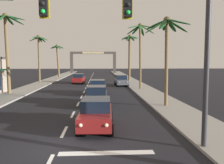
# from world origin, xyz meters

# --- Properties ---
(ground_plane) EXTENTS (220.00, 220.00, 0.00)m
(ground_plane) POSITION_xyz_m (0.00, 0.00, 0.00)
(ground_plane) COLOR black
(sidewalk_right) EXTENTS (3.20, 110.00, 0.14)m
(sidewalk_right) POSITION_xyz_m (7.80, 20.00, 0.07)
(sidewalk_right) COLOR gray
(sidewalk_right) RESTS_ON ground
(sidewalk_left) EXTENTS (3.20, 110.00, 0.14)m
(sidewalk_left) POSITION_xyz_m (-7.80, 20.00, 0.07)
(sidewalk_left) COLOR gray
(sidewalk_left) RESTS_ON ground
(lane_markings) EXTENTS (4.28, 87.89, 0.01)m
(lane_markings) POSITION_xyz_m (0.44, 19.83, 0.00)
(lane_markings) COLOR silver
(lane_markings) RESTS_ON ground
(traffic_signal_mast) EXTENTS (10.24, 0.41, 7.40)m
(traffic_signal_mast) POSITION_xyz_m (3.29, -0.41, 5.29)
(traffic_signal_mast) COLOR #2D2D33
(traffic_signal_mast) RESTS_ON ground
(sedan_lead_at_stop_bar) EXTENTS (2.09, 4.50, 1.68)m
(sedan_lead_at_stop_bar) POSITION_xyz_m (1.72, 3.11, 0.85)
(sedan_lead_at_stop_bar) COLOR maroon
(sedan_lead_at_stop_bar) RESTS_ON ground
(sedan_third_in_queue) EXTENTS (2.11, 4.51, 1.68)m
(sedan_third_in_queue) POSITION_xyz_m (1.67, 9.85, 0.85)
(sedan_third_in_queue) COLOR black
(sedan_third_in_queue) RESTS_ON ground
(sedan_fifth_in_queue) EXTENTS (1.98, 4.46, 1.68)m
(sedan_fifth_in_queue) POSITION_xyz_m (1.73, 16.58, 0.85)
(sedan_fifth_in_queue) COLOR navy
(sedan_fifth_in_queue) RESTS_ON ground
(sedan_oncoming_far) EXTENTS (2.14, 4.52, 1.68)m
(sedan_oncoming_far) POSITION_xyz_m (-1.64, 30.24, 0.85)
(sedan_oncoming_far) COLOR maroon
(sedan_oncoming_far) RESTS_ON ground
(sedan_parked_nearest_kerb) EXTENTS (2.00, 4.47, 1.68)m
(sedan_parked_nearest_kerb) POSITION_xyz_m (5.34, 25.78, 0.85)
(sedan_parked_nearest_kerb) COLOR #4C515B
(sedan_parked_nearest_kerb) RESTS_ON ground
(palm_left_second) EXTENTS (4.60, 4.38, 9.22)m
(palm_left_second) POSITION_xyz_m (-8.56, 17.10, 6.49)
(palm_left_second) COLOR brown
(palm_left_second) RESTS_ON ground
(palm_left_third) EXTENTS (3.23, 3.33, 8.32)m
(palm_left_third) POSITION_xyz_m (-8.50, 30.84, 6.14)
(palm_left_third) COLOR brown
(palm_left_third) RESTS_ON ground
(palm_left_farthest) EXTENTS (3.29, 3.39, 7.72)m
(palm_left_farthest) POSITION_xyz_m (-7.74, 44.56, 5.29)
(palm_left_farthest) COLOR brown
(palm_left_farthest) RESTS_ON ground
(palm_right_second) EXTENTS (3.74, 4.12, 7.43)m
(palm_right_second) POSITION_xyz_m (7.45, 8.87, 5.76)
(palm_right_second) COLOR brown
(palm_right_second) RESTS_ON ground
(palm_right_third) EXTENTS (3.90, 4.05, 8.82)m
(palm_right_third) POSITION_xyz_m (7.34, 20.79, 6.69)
(palm_right_third) COLOR brown
(palm_right_third) RESTS_ON ground
(palm_right_farthest) EXTENTS (3.46, 3.30, 8.72)m
(palm_right_farthest) POSITION_xyz_m (7.52, 32.77, 5.85)
(palm_right_farthest) COLOR brown
(palm_right_farthest) RESTS_ON ground
(town_gateway_arch) EXTENTS (14.44, 0.90, 6.84)m
(town_gateway_arch) POSITION_xyz_m (0.00, 63.54, 4.40)
(town_gateway_arch) COLOR #423D38
(town_gateway_arch) RESTS_ON ground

